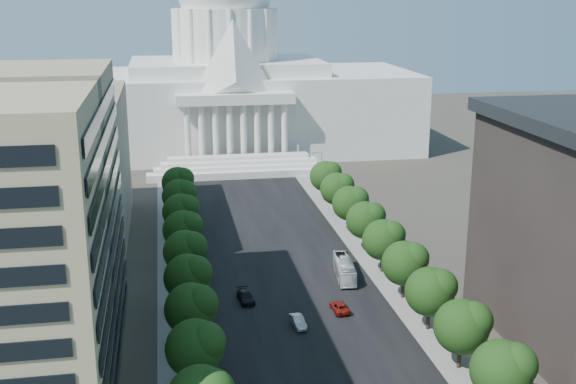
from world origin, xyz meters
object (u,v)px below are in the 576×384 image
car_red (340,307)px  car_silver (298,322)px  city_bus (344,269)px  car_dark_b (246,297)px

car_red → car_silver: bearing=26.2°
city_bus → car_red: bearing=-100.5°
car_red → city_bus: (4.31, 13.93, 0.98)m
car_red → city_bus: city_bus is taller
car_silver → car_dark_b: size_ratio=0.86×
car_silver → car_dark_b: (-6.91, 10.67, 0.02)m
car_silver → city_bus: size_ratio=0.40×
city_bus → car_silver: bearing=-116.7°
car_dark_b → city_bus: (18.86, 7.46, 0.89)m
car_dark_b → car_red: bearing=-30.3°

